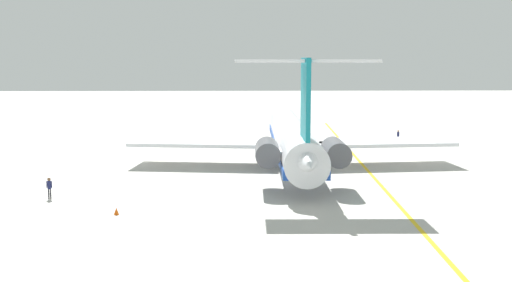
# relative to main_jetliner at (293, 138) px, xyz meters

# --- Properties ---
(ground) EXTENTS (306.55, 306.55, 0.00)m
(ground) POSITION_rel_main_jetliner_xyz_m (6.34, -13.69, -3.24)
(ground) COLOR #B7B5AD
(main_jetliner) EXTENTS (40.68, 36.21, 11.87)m
(main_jetliner) POSITION_rel_main_jetliner_xyz_m (0.00, 0.00, 0.00)
(main_jetliner) COLOR silver
(main_jetliner) RESTS_ON ground
(ground_crew_near_nose) EXTENTS (0.28, 0.39, 1.76)m
(ground_crew_near_nose) POSITION_rel_main_jetliner_xyz_m (19.38, -16.79, -2.12)
(ground_crew_near_nose) COLOR black
(ground_crew_near_nose) RESTS_ON ground
(ground_crew_near_tail) EXTENTS (0.29, 0.46, 1.83)m
(ground_crew_near_tail) POSITION_rel_main_jetliner_xyz_m (-14.10, 21.90, -2.08)
(ground_crew_near_tail) COLOR black
(ground_crew_near_tail) RESTS_ON ground
(safety_cone_wingtip) EXTENTS (0.40, 0.40, 0.55)m
(safety_cone_wingtip) POSITION_rel_main_jetliner_xyz_m (21.25, 16.21, -2.96)
(safety_cone_wingtip) COLOR #EA590F
(safety_cone_wingtip) RESTS_ON ground
(safety_cone_tail) EXTENTS (0.40, 0.40, 0.55)m
(safety_cone_tail) POSITION_rel_main_jetliner_xyz_m (-19.47, 15.19, -2.96)
(safety_cone_tail) COLOR #EA590F
(safety_cone_tail) RESTS_ON ground
(taxiway_centreline) EXTENTS (89.05, 4.77, 0.01)m
(taxiway_centreline) POSITION_rel_main_jetliner_xyz_m (1.14, -7.99, -3.23)
(taxiway_centreline) COLOR gold
(taxiway_centreline) RESTS_ON ground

